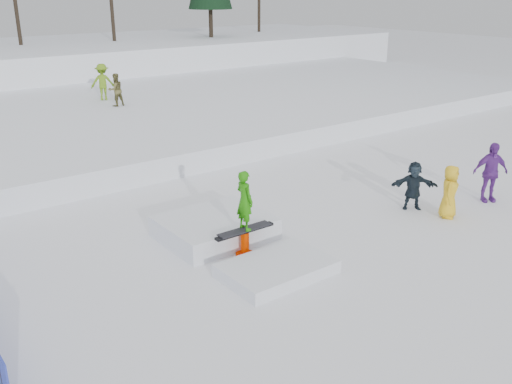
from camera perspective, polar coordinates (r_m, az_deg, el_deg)
ground at (r=13.22m, az=3.53°, el=-7.31°), size 120.00×120.00×0.00m
snow_midrise at (r=26.64m, az=-19.53°, el=6.59°), size 50.00×18.00×0.80m
walker_olive at (r=27.22m, az=-13.85°, el=9.89°), size 0.75×0.60×1.49m
walker_ygreen at (r=28.83m, az=-15.08°, el=10.57°), size 1.29×1.06×1.73m
spectator_purple at (r=18.07m, az=22.38°, el=1.85°), size 1.12×0.91×1.79m
spectator_yellow at (r=16.44m, az=18.79°, el=0.04°), size 0.86×0.76×1.49m
spectator_dark at (r=16.77m, az=15.48°, el=0.62°), size 1.26×1.16×1.40m
jib_rail_feature at (r=13.94m, az=-2.52°, el=-4.39°), size 2.60×4.40×2.11m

